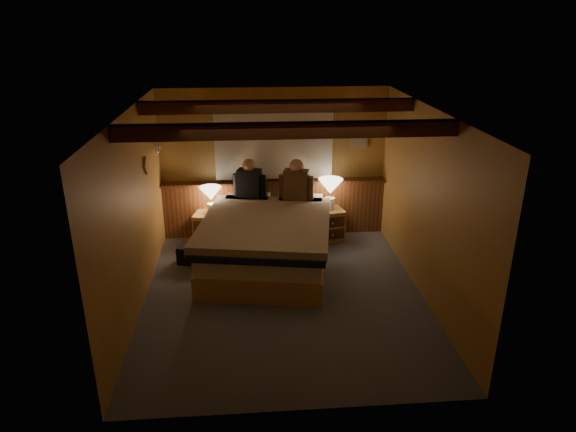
{
  "coord_description": "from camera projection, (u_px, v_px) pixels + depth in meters",
  "views": [
    {
      "loc": [
        -0.43,
        -5.85,
        3.43
      ],
      "look_at": [
        0.09,
        0.4,
        0.96
      ],
      "focal_mm": 32.0,
      "sensor_mm": 36.0,
      "label": 1
    }
  ],
  "objects": [
    {
      "name": "ceiling_beams",
      "position": [
        282.0,
        117.0,
        6.01
      ],
      "size": [
        3.6,
        1.65,
        0.16
      ],
      "color": "#4F2813",
      "rests_on": "ceiling"
    },
    {
      "name": "wall_left",
      "position": [
        134.0,
        214.0,
        6.14
      ],
      "size": [
        0.0,
        4.2,
        4.2
      ],
      "primitive_type": "plane",
      "rotation": [
        1.57,
        0.0,
        1.57
      ],
      "color": "#BB8843",
      "rests_on": "floor"
    },
    {
      "name": "person_left",
      "position": [
        249.0,
        181.0,
        7.94
      ],
      "size": [
        0.51,
        0.3,
        0.64
      ],
      "rotation": [
        0.0,
        0.0,
        -0.29
      ],
      "color": "black",
      "rests_on": "bed"
    },
    {
      "name": "nightstand_right",
      "position": [
        328.0,
        224.0,
        8.33
      ],
      "size": [
        0.54,
        0.51,
        0.51
      ],
      "rotation": [
        0.0,
        0.0,
        0.21
      ],
      "color": "tan",
      "rests_on": "floor"
    },
    {
      "name": "person_right",
      "position": [
        296.0,
        183.0,
        7.84
      ],
      "size": [
        0.53,
        0.31,
        0.66
      ],
      "rotation": [
        0.0,
        0.0,
        -0.3
      ],
      "color": "#4F371F",
      "rests_on": "bed"
    },
    {
      "name": "lamp_left",
      "position": [
        211.0,
        195.0,
        7.97
      ],
      "size": [
        0.34,
        0.34,
        0.44
      ],
      "color": "white",
      "rests_on": "nightstand_left"
    },
    {
      "name": "wall_right",
      "position": [
        427.0,
        206.0,
        6.42
      ],
      "size": [
        0.0,
        4.2,
        4.2
      ],
      "primitive_type": "plane",
      "rotation": [
        1.57,
        0.0,
        -1.57
      ],
      "color": "#BB8843",
      "rests_on": "floor"
    },
    {
      "name": "ceiling",
      "position": [
        283.0,
        111.0,
        5.84
      ],
      "size": [
        4.2,
        4.2,
        0.0
      ],
      "primitive_type": "plane",
      "rotation": [
        3.14,
        0.0,
        0.0
      ],
      "color": "#BA7F46",
      "rests_on": "wall_back"
    },
    {
      "name": "floor",
      "position": [
        284.0,
        295.0,
        6.72
      ],
      "size": [
        4.2,
        4.2,
        0.0
      ],
      "primitive_type": "plane",
      "color": "#494F57",
      "rests_on": "ground"
    },
    {
      "name": "coat_rail",
      "position": [
        157.0,
        145.0,
        7.44
      ],
      "size": [
        0.05,
        0.55,
        0.24
      ],
      "color": "silver",
      "rests_on": "wall_left"
    },
    {
      "name": "nightstand_left",
      "position": [
        210.0,
        228.0,
        8.19
      ],
      "size": [
        0.53,
        0.5,
        0.5
      ],
      "rotation": [
        0.0,
        0.0,
        -0.21
      ],
      "color": "tan",
      "rests_on": "floor"
    },
    {
      "name": "duffel_bag",
      "position": [
        194.0,
        254.0,
        7.56
      ],
      "size": [
        0.49,
        0.36,
        0.32
      ],
      "rotation": [
        0.0,
        0.0,
        -0.24
      ],
      "color": "black",
      "rests_on": "floor"
    },
    {
      "name": "wall_front",
      "position": [
        302.0,
        298.0,
        4.33
      ],
      "size": [
        3.6,
        0.0,
        3.6
      ],
      "primitive_type": "plane",
      "rotation": [
        -1.57,
        0.0,
        0.0
      ],
      "color": "#BB8843",
      "rests_on": "floor"
    },
    {
      "name": "wall_back",
      "position": [
        274.0,
        163.0,
        8.23
      ],
      "size": [
        3.6,
        0.0,
        3.6
      ],
      "primitive_type": "plane",
      "rotation": [
        1.57,
        0.0,
        0.0
      ],
      "color": "#BB8843",
      "rests_on": "floor"
    },
    {
      "name": "curtain_window",
      "position": [
        274.0,
        145.0,
        8.04
      ],
      "size": [
        2.18,
        0.09,
        1.11
      ],
      "color": "#4F2813",
      "rests_on": "wall_back"
    },
    {
      "name": "bed",
      "position": [
        267.0,
        241.0,
        7.35
      ],
      "size": [
        2.08,
        2.53,
        0.77
      ],
      "rotation": [
        0.0,
        0.0,
        -0.17
      ],
      "color": "tan",
      "rests_on": "floor"
    },
    {
      "name": "lamp_right",
      "position": [
        330.0,
        188.0,
        8.11
      ],
      "size": [
        0.39,
        0.39,
        0.5
      ],
      "color": "white",
      "rests_on": "nightstand_right"
    },
    {
      "name": "wainscot",
      "position": [
        275.0,
        206.0,
        8.43
      ],
      "size": [
        3.6,
        0.23,
        0.94
      ],
      "color": "brown",
      "rests_on": "wall_back"
    },
    {
      "name": "framed_print",
      "position": [
        358.0,
        141.0,
        8.18
      ],
      "size": [
        0.3,
        0.04,
        0.25
      ],
      "color": "#A88354",
      "rests_on": "wall_back"
    }
  ]
}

